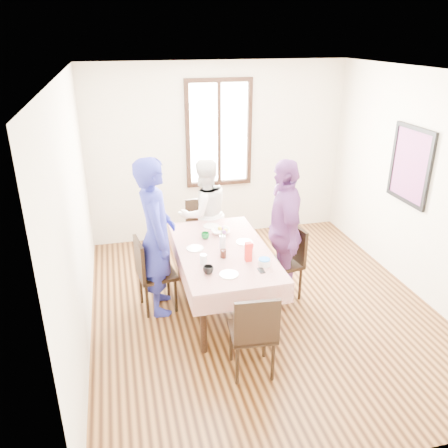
{
  "coord_description": "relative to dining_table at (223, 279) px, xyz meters",
  "views": [
    {
      "loc": [
        -1.55,
        -4.4,
        3.07
      ],
      "look_at": [
        -0.45,
        0.08,
        1.1
      ],
      "focal_mm": 36.22,
      "sensor_mm": 36.0,
      "label": 1
    }
  ],
  "objects": [
    {
      "name": "person_right",
      "position": [
        0.74,
        0.05,
        0.51
      ],
      "size": [
        0.6,
        1.1,
        1.77
      ],
      "primitive_type": "imported",
      "rotation": [
        0.0,
        0.0,
        -1.74
      ],
      "color": "#723B7C",
      "rests_on": "ground"
    },
    {
      "name": "window_frame",
      "position": [
        0.45,
        2.1,
        1.27
      ],
      "size": [
        1.02,
        0.06,
        1.62
      ],
      "primitive_type": "cube",
      "color": "black",
      "rests_on": "back_wall"
    },
    {
      "name": "mug_green",
      "position": [
        -0.14,
        0.33,
        0.43
      ],
      "size": [
        0.14,
        0.14,
        0.08
      ],
      "primitive_type": "imported",
      "rotation": [
        0.0,
        0.0,
        -0.6
      ],
      "color": "#0C7226",
      "rests_on": "tablecloth"
    },
    {
      "name": "right_wall",
      "position": [
        2.45,
        -0.13,
        0.98
      ],
      "size": [
        0.0,
        4.5,
        4.5
      ],
      "primitive_type": "plane",
      "rotation": [
        1.57,
        0.0,
        -1.57
      ],
      "color": "beige",
      "rests_on": "ground"
    },
    {
      "name": "serving_bowl",
      "position": [
        0.08,
        0.43,
        0.41
      ],
      "size": [
        0.25,
        0.25,
        0.05
      ],
      "primitive_type": "imported",
      "rotation": [
        0.0,
        0.0,
        -0.15
      ],
      "color": "white",
      "rests_on": "tablecloth"
    },
    {
      "name": "butter_lid",
      "position": [
        0.34,
        -0.48,
        0.46
      ],
      "size": [
        0.12,
        0.12,
        0.01
      ],
      "primitive_type": "cylinder",
      "color": "blue",
      "rests_on": "butter_tub"
    },
    {
      "name": "tablecloth",
      "position": [
        0.0,
        -0.0,
        0.38
      ],
      "size": [
        1.03,
        1.81,
        0.01
      ],
      "primitive_type": "cube",
      "color": "#630100",
      "rests_on": "dining_table"
    },
    {
      "name": "plate_far",
      "position": [
        0.01,
        0.67,
        0.39
      ],
      "size": [
        0.2,
        0.2,
        0.01
      ],
      "primitive_type": "cylinder",
      "color": "white",
      "rests_on": "tablecloth"
    },
    {
      "name": "flower_vase",
      "position": [
        0.01,
        0.05,
        0.46
      ],
      "size": [
        0.07,
        0.07,
        0.15
      ],
      "primitive_type": "cylinder",
      "color": "silver",
      "rests_on": "tablecloth"
    },
    {
      "name": "flower_bunch",
      "position": [
        0.01,
        0.05,
        0.58
      ],
      "size": [
        0.09,
        0.09,
        0.1
      ],
      "primitive_type": null,
      "color": "yellow",
      "rests_on": "flower_vase"
    },
    {
      "name": "chair_far",
      "position": [
        0.0,
        1.16,
        0.08
      ],
      "size": [
        0.43,
        0.43,
        0.91
      ],
      "primitive_type": "cube",
      "rotation": [
        0.0,
        0.0,
        3.18
      ],
      "color": "black",
      "rests_on": "ground"
    },
    {
      "name": "ground",
      "position": [
        0.45,
        -0.13,
        -0.38
      ],
      "size": [
        4.5,
        4.5,
        0.0
      ],
      "primitive_type": "plane",
      "color": "black",
      "rests_on": "ground"
    },
    {
      "name": "plate_left",
      "position": [
        -0.31,
        0.09,
        0.39
      ],
      "size": [
        0.2,
        0.2,
        0.01
      ],
      "primitive_type": "cylinder",
      "color": "white",
      "rests_on": "tablecloth"
    },
    {
      "name": "chair_right",
      "position": [
        0.76,
        0.05,
        0.08
      ],
      "size": [
        0.49,
        0.49,
        0.91
      ],
      "primitive_type": "cube",
      "rotation": [
        0.0,
        0.0,
        1.74
      ],
      "color": "black",
      "rests_on": "ground"
    },
    {
      "name": "person_far",
      "position": [
        0.0,
        1.14,
        0.39
      ],
      "size": [
        0.88,
        0.76,
        1.54
      ],
      "primitive_type": "imported",
      "rotation": [
        0.0,
        0.0,
        3.42
      ],
      "color": "white",
      "rests_on": "ground"
    },
    {
      "name": "butter_tub",
      "position": [
        0.34,
        -0.48,
        0.42
      ],
      "size": [
        0.13,
        0.13,
        0.07
      ],
      "primitive_type": "cylinder",
      "color": "white",
      "rests_on": "tablecloth"
    },
    {
      "name": "chair_left",
      "position": [
        -0.76,
        0.16,
        0.08
      ],
      "size": [
        0.47,
        0.47,
        0.91
      ],
      "primitive_type": "cube",
      "rotation": [
        0.0,
        0.0,
        -1.43
      ],
      "color": "black",
      "rests_on": "ground"
    },
    {
      "name": "dining_table",
      "position": [
        0.0,
        0.0,
        0.0
      ],
      "size": [
        0.91,
        1.69,
        0.75
      ],
      "primitive_type": "cube",
      "color": "black",
      "rests_on": "ground"
    },
    {
      "name": "plate_right",
      "position": [
        0.29,
        0.11,
        0.39
      ],
      "size": [
        0.2,
        0.2,
        0.01
      ],
      "primitive_type": "cylinder",
      "color": "white",
      "rests_on": "tablecloth"
    },
    {
      "name": "mug_flag",
      "position": [
        0.28,
        -0.13,
        0.43
      ],
      "size": [
        0.13,
        0.13,
        0.09
      ],
      "primitive_type": "imported",
      "rotation": [
        0.0,
        0.0,
        0.46
      ],
      "color": "red",
      "rests_on": "tablecloth"
    },
    {
      "name": "drinking_glass",
      "position": [
        -0.29,
        -0.29,
        0.44
      ],
      "size": [
        0.08,
        0.08,
        0.11
      ],
      "primitive_type": "cylinder",
      "color": "silver",
      "rests_on": "tablecloth"
    },
    {
      "name": "person_left",
      "position": [
        -0.74,
        0.16,
        0.55
      ],
      "size": [
        0.46,
        0.69,
        1.86
      ],
      "primitive_type": "imported",
      "rotation": [
        0.0,
        0.0,
        1.55
      ],
      "color": "navy",
      "rests_on": "ground"
    },
    {
      "name": "plate_near",
      "position": [
        -0.08,
        -0.59,
        0.39
      ],
      "size": [
        0.2,
        0.2,
        0.01
      ],
      "primitive_type": "cylinder",
      "color": "white",
      "rests_on": "tablecloth"
    },
    {
      "name": "mug_black",
      "position": [
        -0.28,
        -0.51,
        0.43
      ],
      "size": [
        0.12,
        0.12,
        0.09
      ],
      "primitive_type": "imported",
      "rotation": [
        0.0,
        0.0,
        -0.09
      ],
      "color": "black",
      "rests_on": "tablecloth"
    },
    {
      "name": "smartphone",
      "position": [
        0.27,
        -0.59,
        0.39
      ],
      "size": [
        0.06,
        0.12,
        0.01
      ],
      "primitive_type": "cube",
      "color": "black",
      "rests_on": "tablecloth"
    },
    {
      "name": "art_poster",
      "position": [
        2.43,
        0.17,
        1.18
      ],
      "size": [
        0.04,
        0.76,
        0.96
      ],
      "primitive_type": "cube",
      "color": "red",
      "rests_on": "right_wall"
    },
    {
      "name": "jam_jar",
      "position": [
        -0.04,
        -0.2,
        0.43
      ],
      "size": [
        0.07,
        0.07,
        0.09
      ],
      "primitive_type": "cylinder",
      "color": "black",
      "rests_on": "tablecloth"
    },
    {
      "name": "window_pane",
      "position": [
        0.45,
        2.11,
        1.27
      ],
      "size": [
        0.9,
        0.02,
        1.5
      ],
      "primitive_type": "cube",
      "color": "white",
      "rests_on": "back_wall"
    },
    {
      "name": "juice_carton",
      "position": [
        0.2,
        -0.34,
        0.49
      ],
      "size": [
        0.07,
        0.07,
        0.21
      ],
      "primitive_type": "cube",
      "color": "red",
      "rests_on": "tablecloth"
    },
    {
      "name": "chair_near",
      "position": [
        0.0,
        -1.16,
        0.08
      ],
      "size": [
        0.46,
        0.46,
        0.91
      ],
      "primitive_type": "cube",
      "rotation": [
        0.0,
        0.0,
        -0.09
      ],
      "color": "black",
      "rests_on": "ground"
    },
    {
      "name": "back_wall",
      "position": [
        0.45,
        2.12,
        0.98
      ],
      "size": [
        4.0,
        0.0,
        4.0
      ],
      "primitive_type": "plane",
      "rotation": [
        1.57,
        0.0,
        0.0
      ],
      "color": "beige",
      "rests_on": "ground"
    }
  ]
}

